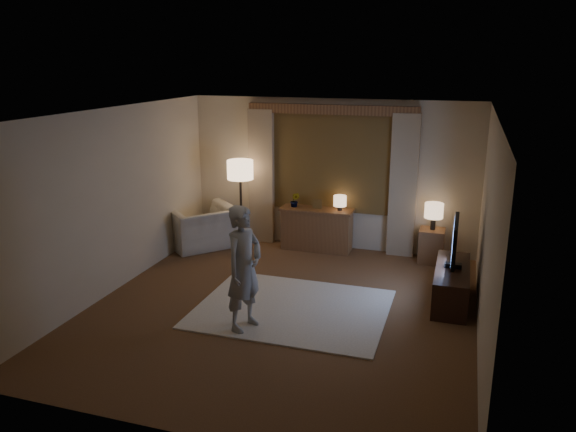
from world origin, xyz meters
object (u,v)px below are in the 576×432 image
at_px(sideboard, 317,230).
at_px(armchair, 202,227).
at_px(side_table, 431,246).
at_px(tv_stand, 451,285).
at_px(person, 244,268).

xyz_separation_m(sideboard, armchair, (-1.97, -0.49, 0.01)).
height_order(side_table, tv_stand, side_table).
xyz_separation_m(side_table, tv_stand, (0.37, -1.52, -0.03)).
relative_size(armchair, side_table, 2.00).
bearing_deg(side_table, person, -123.04).
distance_m(side_table, person, 3.76).
distance_m(sideboard, armchair, 2.03).
relative_size(sideboard, person, 0.77).
bearing_deg(armchair, side_table, 137.89).
height_order(armchair, tv_stand, armchair).
height_order(armchair, person, person).
xyz_separation_m(armchair, person, (1.90, -2.69, 0.44)).
distance_m(armchair, person, 3.32).
bearing_deg(person, armchair, 53.07).
height_order(sideboard, side_table, sideboard).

